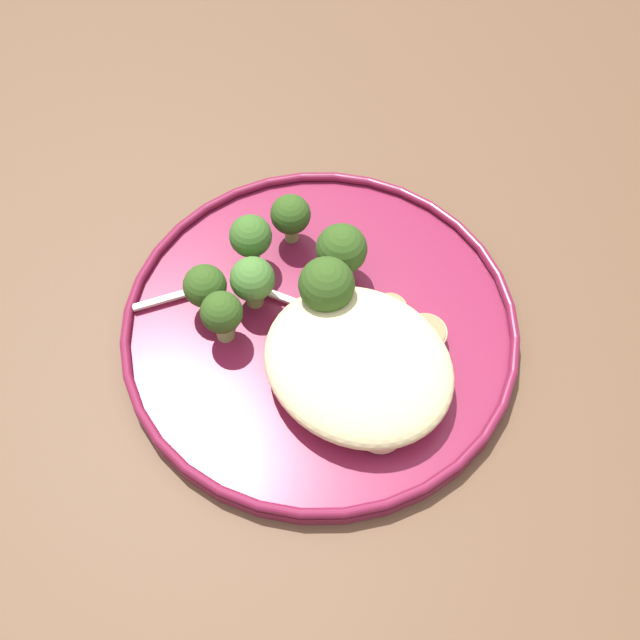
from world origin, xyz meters
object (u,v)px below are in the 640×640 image
Objects in this scene: broccoli_floret_small_sprig at (291,215)px; broccoli_floret_near_rim at (251,237)px; seared_scallop_left_edge at (393,307)px; broccoli_floret_front_edge at (222,314)px; seared_scallop_large_seared at (381,427)px; broccoli_floret_center_pile at (205,287)px; broccoli_floret_tall_stalk at (253,280)px; broccoli_floret_right_tilted at (341,250)px; seared_scallop_tiny_bay at (424,336)px; seared_scallop_rear_pale at (396,356)px; dinner_plate at (320,328)px; seared_scallop_front_small at (390,393)px; seared_scallop_center_golden at (343,360)px; broccoli_floret_left_leaning at (327,286)px.

broccoli_floret_small_sprig is 0.04m from broccoli_floret_near_rim.
broccoli_floret_front_edge is (0.08, 0.09, 0.02)m from seared_scallop_left_edge.
broccoli_floret_center_pile is at bearing -0.87° from seared_scallop_large_seared.
broccoli_floret_tall_stalk is 0.99× the size of broccoli_floret_front_edge.
broccoli_floret_right_tilted reaches higher than broccoli_floret_small_sprig.
seared_scallop_tiny_bay is 0.16m from broccoli_floret_center_pile.
broccoli_floret_right_tilted is 0.10m from broccoli_floret_front_edge.
seared_scallop_rear_pale is at bearing 178.30° from broccoli_floret_near_rim.
seared_scallop_large_seared is 0.10m from seared_scallop_left_edge.
broccoli_floret_near_rim reaches higher than broccoli_floret_small_sprig.
broccoli_floret_small_sprig is at bearing -3.87° from broccoli_floret_right_tilted.
broccoli_floret_front_edge reaches higher than seared_scallop_left_edge.
broccoli_floret_front_edge is (0.03, 0.09, -0.00)m from broccoli_floret_right_tilted.
dinner_plate is 6.26× the size of broccoli_floret_tall_stalk.
broccoli_floret_center_pile is 0.03m from broccoli_floret_front_edge.
seared_scallop_tiny_bay is 0.94× the size of seared_scallop_large_seared.
seared_scallop_left_edge is at bearing 175.62° from broccoli_floret_small_sprig.
seared_scallop_tiny_bay is at bearing -81.33° from seared_scallop_front_small.
seared_scallop_large_seared is (-0.02, 0.08, 0.00)m from seared_scallop_tiny_bay.
seared_scallop_tiny_bay is 0.09m from broccoli_floret_right_tilted.
seared_scallop_left_edge is (-0.03, -0.04, 0.01)m from dinner_plate.
seared_scallop_front_small is 0.03m from seared_scallop_rear_pale.
broccoli_floret_right_tilted is at bearing -51.00° from seared_scallop_center_golden.
broccoli_floret_left_leaning is (-0.05, -0.02, 0.01)m from broccoli_floret_tall_stalk.
seared_scallop_rear_pale reaches higher than seared_scallop_center_golden.
broccoli_floret_left_leaning is (0.09, -0.05, 0.03)m from seared_scallop_large_seared.
broccoli_floret_near_rim is (0.15, -0.03, 0.02)m from seared_scallop_front_small.
seared_scallop_center_golden is at bearing 147.23° from broccoli_floret_small_sprig.
broccoli_floret_front_edge is at bearing 158.65° from broccoli_floret_center_pile.
broccoli_floret_small_sprig is at bearing -5.71° from seared_scallop_tiny_bay.
seared_scallop_center_golden and seared_scallop_left_edge have the same top height.
broccoli_floret_right_tilted is 1.05× the size of broccoli_floret_near_rim.
broccoli_floret_center_pile is at bearing 33.82° from broccoli_floret_left_leaning.
seared_scallop_center_golden is 0.59× the size of broccoli_floret_front_edge.
seared_scallop_large_seared is at bearing 179.13° from broccoli_floret_center_pile.
broccoli_floret_front_edge is at bearing 44.44° from dinner_plate.
seared_scallop_large_seared is 0.62× the size of broccoli_floret_right_tilted.
broccoli_floret_center_pile reaches higher than seared_scallop_rear_pale.
broccoli_floret_small_sprig is (0.02, -0.10, -0.00)m from broccoli_floret_front_edge.
seared_scallop_front_small is 0.16m from broccoli_floret_small_sprig.
seared_scallop_rear_pale is 0.54× the size of broccoli_floret_near_rim.
seared_scallop_center_golden reaches higher than dinner_plate.
broccoli_floret_front_edge is (0.05, 0.05, 0.03)m from dinner_plate.
seared_scallop_large_seared and seared_scallop_rear_pale have the same top height.
seared_scallop_front_small is (-0.04, 0.00, 0.00)m from seared_scallop_center_golden.
seared_scallop_large_seared is 0.14m from broccoli_floret_tall_stalk.
seared_scallop_front_small is 0.55× the size of broccoli_floret_left_leaning.
broccoli_floret_center_pile is at bearing 27.85° from seared_scallop_tiny_bay.
seared_scallop_rear_pale is 0.58× the size of broccoli_floret_tall_stalk.
broccoli_floret_front_edge reaches higher than dinner_plate.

